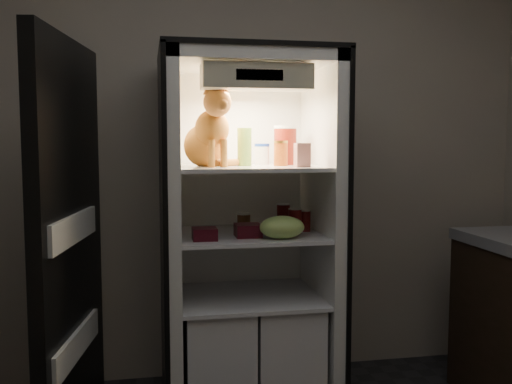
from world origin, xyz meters
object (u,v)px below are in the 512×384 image
(refrigerator, at_px, (247,258))
(cream_carton, at_px, (302,155))
(soda_can_c, at_px, (295,221))
(condiment_jar, at_px, (244,222))
(tabby_cat, at_px, (209,135))
(pepper_jar, at_px, (285,145))
(berry_box_left, at_px, (205,234))
(grape_bag, at_px, (282,227))
(parmesan_shaker, at_px, (244,147))
(salsa_jar, at_px, (281,153))
(soda_can_b, at_px, (305,221))
(mayo_tub, at_px, (262,154))
(soda_can_a, at_px, (283,216))
(berry_box_right, at_px, (248,230))

(refrigerator, xyz_separation_m, cream_carton, (0.24, -0.24, 0.56))
(refrigerator, xyz_separation_m, soda_can_c, (0.23, -0.12, 0.21))
(soda_can_c, distance_m, condiment_jar, 0.28)
(tabby_cat, bearing_deg, refrigerator, 5.93)
(pepper_jar, relative_size, soda_can_c, 1.63)
(berry_box_left, bearing_deg, grape_bag, -4.73)
(parmesan_shaker, xyz_separation_m, salsa_jar, (0.18, -0.03, -0.03))
(refrigerator, height_order, berry_box_left, refrigerator)
(cream_carton, height_order, soda_can_b, cream_carton)
(mayo_tub, xyz_separation_m, condiment_jar, (-0.11, -0.06, -0.36))
(soda_can_a, bearing_deg, parmesan_shaker, -153.08)
(condiment_jar, relative_size, berry_box_left, 0.84)
(refrigerator, height_order, grape_bag, refrigerator)
(berry_box_right, bearing_deg, soda_can_c, 12.61)
(pepper_jar, height_order, berry_box_left, pepper_jar)
(tabby_cat, bearing_deg, berry_box_left, -121.58)
(cream_carton, bearing_deg, mayo_tub, 114.10)
(soda_can_a, distance_m, soda_can_b, 0.15)
(grape_bag, bearing_deg, cream_carton, 10.04)
(cream_carton, distance_m, berry_box_right, 0.46)
(condiment_jar, xyz_separation_m, berry_box_left, (-0.23, -0.24, -0.02))
(condiment_jar, height_order, berry_box_left, condiment_jar)
(cream_carton, bearing_deg, tabby_cat, 160.63)
(soda_can_b, relative_size, berry_box_left, 0.95)
(tabby_cat, height_order, soda_can_c, tabby_cat)
(soda_can_b, xyz_separation_m, berry_box_right, (-0.33, -0.11, -0.02))
(mayo_tub, bearing_deg, berry_box_left, -138.96)
(berry_box_left, bearing_deg, soda_can_a, 32.22)
(soda_can_a, distance_m, berry_box_right, 0.34)
(soda_can_b, height_order, grape_bag, same)
(mayo_tub, height_order, berry_box_right, mayo_tub)
(parmesan_shaker, xyz_separation_m, cream_carton, (0.26, -0.18, -0.04))
(grape_bag, relative_size, berry_box_right, 1.77)
(parmesan_shaker, xyz_separation_m, pepper_jar, (0.24, 0.11, 0.01))
(soda_can_c, bearing_deg, mayo_tub, 126.29)
(parmesan_shaker, relative_size, soda_can_c, 1.51)
(cream_carton, distance_m, soda_can_a, 0.46)
(pepper_jar, xyz_separation_m, condiment_jar, (-0.23, -0.04, -0.41))
(grape_bag, bearing_deg, refrigerator, 116.65)
(mayo_tub, relative_size, grape_bag, 0.51)
(mayo_tub, distance_m, berry_box_right, 0.46)
(soda_can_c, height_order, berry_box_left, soda_can_c)
(refrigerator, height_order, condiment_jar, refrigerator)
(salsa_jar, distance_m, condiment_jar, 0.42)
(soda_can_b, bearing_deg, pepper_jar, 125.36)
(condiment_jar, bearing_deg, tabby_cat, -153.89)
(cream_carton, bearing_deg, salsa_jar, 115.03)
(soda_can_c, xyz_separation_m, condiment_jar, (-0.25, 0.13, -0.01))
(pepper_jar, distance_m, soda_can_c, 0.43)
(refrigerator, height_order, salsa_jar, refrigerator)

